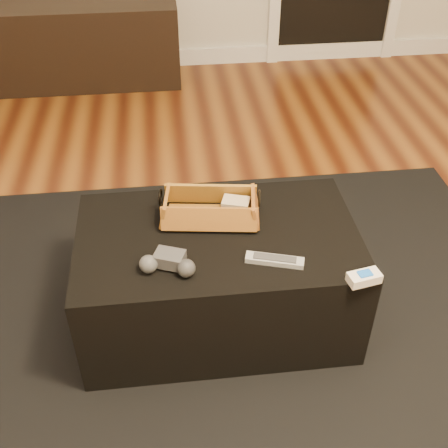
{
  "coord_description": "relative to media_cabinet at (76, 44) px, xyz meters",
  "views": [
    {
      "loc": [
        0.01,
        -1.36,
        1.68
      ],
      "look_at": [
        0.18,
        0.14,
        0.49
      ],
      "focal_mm": 45.0,
      "sensor_mm": 36.0,
      "label": 1
    }
  ],
  "objects": [
    {
      "name": "media_cabinet",
      "position": [
        0.0,
        0.0,
        0.0
      ],
      "size": [
        1.39,
        0.45,
        0.55
      ],
      "primitive_type": "cube",
      "color": "black",
      "rests_on": "floor"
    },
    {
      "name": "wicker_basket",
      "position": [
        0.7,
        -2.26,
        0.2
      ],
      "size": [
        0.38,
        0.23,
        0.12
      ],
      "color": "olive",
      "rests_on": "ottoman"
    },
    {
      "name": "area_rug",
      "position": [
        0.72,
        -2.4,
        -0.27
      ],
      "size": [
        2.6,
        2.0,
        0.01
      ],
      "primitive_type": "cube",
      "color": "black",
      "rests_on": "floor"
    },
    {
      "name": "ottoman",
      "position": [
        0.72,
        -2.35,
        -0.05
      ],
      "size": [
        1.0,
        0.6,
        0.42
      ],
      "primitive_type": "cube",
      "color": "black",
      "rests_on": "area_rug"
    },
    {
      "name": "game_controller",
      "position": [
        0.54,
        -2.51,
        0.19
      ],
      "size": [
        0.19,
        0.14,
        0.06
      ],
      "color": "#373639",
      "rests_on": "ottoman"
    },
    {
      "name": "cream_gadget",
      "position": [
        1.16,
        -2.64,
        0.18
      ],
      "size": [
        0.11,
        0.07,
        0.04
      ],
      "color": "white",
      "rests_on": "ottoman"
    },
    {
      "name": "baseboard",
      "position": [
        0.56,
        0.22,
        -0.21
      ],
      "size": [
        5.0,
        0.04,
        0.12
      ],
      "primitive_type": "cube",
      "color": "white",
      "rests_on": "floor"
    },
    {
      "name": "silver_remote",
      "position": [
        0.89,
        -2.52,
        0.17
      ],
      "size": [
        0.2,
        0.1,
        0.02
      ],
      "color": "#A8ABB0",
      "rests_on": "ottoman"
    },
    {
      "name": "cloth_bundle",
      "position": [
        0.8,
        -2.24,
        0.2
      ],
      "size": [
        0.11,
        0.09,
        0.05
      ],
      "primitive_type": "cube",
      "rotation": [
        0.0,
        0.0,
        -0.31
      ],
      "color": "tan",
      "rests_on": "wicker_basket"
    },
    {
      "name": "floor",
      "position": [
        0.56,
        -2.51,
        -0.28
      ],
      "size": [
        5.0,
        5.5,
        0.01
      ],
      "primitive_type": "cube",
      "color": "brown",
      "rests_on": "ground"
    },
    {
      "name": "tv_remote",
      "position": [
        0.69,
        -2.27,
        0.18
      ],
      "size": [
        0.19,
        0.05,
        0.02
      ],
      "primitive_type": "cube",
      "rotation": [
        0.0,
        0.0,
        -0.03
      ],
      "color": "black",
      "rests_on": "wicker_basket"
    }
  ]
}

